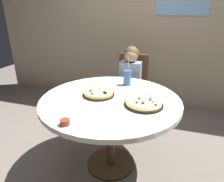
% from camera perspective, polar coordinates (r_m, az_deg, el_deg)
% --- Properties ---
extents(ground_plane, '(8.00, 8.00, 0.00)m').
position_cam_1_polar(ground_plane, '(2.23, -0.41, -19.90)').
color(ground_plane, slate).
extents(wall_with_window, '(5.20, 0.14, 2.90)m').
position_cam_1_polar(wall_with_window, '(3.30, 9.28, 21.11)').
color(wall_with_window, tan).
rests_on(wall_with_window, ground_plane).
extents(dining_table, '(1.27, 1.27, 0.75)m').
position_cam_1_polar(dining_table, '(1.86, -0.47, -4.62)').
color(dining_table, silver).
rests_on(dining_table, ground_plane).
extents(chair_wooden, '(0.41, 0.41, 0.95)m').
position_cam_1_polar(chair_wooden, '(2.74, 5.65, 1.43)').
color(chair_wooden, brown).
rests_on(chair_wooden, ground_plane).
extents(diner_child, '(0.26, 0.41, 1.08)m').
position_cam_1_polar(diner_child, '(2.59, 4.70, -0.88)').
color(diner_child, '#3F4766').
rests_on(diner_child, ground_plane).
extents(pizza_veggie, '(0.30, 0.30, 0.05)m').
position_cam_1_polar(pizza_veggie, '(1.88, -3.84, -0.72)').
color(pizza_veggie, black).
rests_on(pizza_veggie, dining_table).
extents(pizza_cheese, '(0.33, 0.33, 0.05)m').
position_cam_1_polar(pizza_cheese, '(1.70, 9.03, -3.52)').
color(pizza_cheese, black).
rests_on(pizza_cheese, dining_table).
extents(soda_cup, '(0.08, 0.08, 0.31)m').
position_cam_1_polar(soda_cup, '(2.12, 4.34, 3.82)').
color(soda_cup, '#3F72B2').
rests_on(soda_cup, dining_table).
extents(sauce_bowl, '(0.07, 0.07, 0.04)m').
position_cam_1_polar(sauce_bowl, '(1.44, -13.24, -8.64)').
color(sauce_bowl, brown).
rests_on(sauce_bowl, dining_table).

